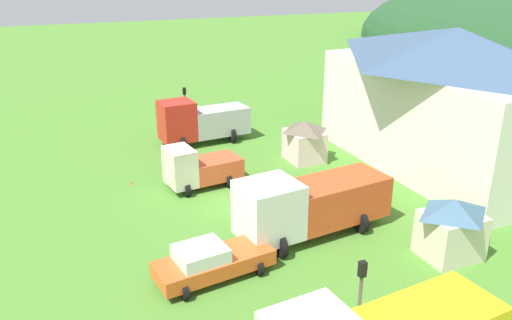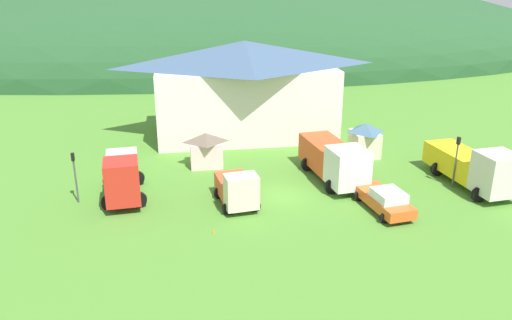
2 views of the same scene
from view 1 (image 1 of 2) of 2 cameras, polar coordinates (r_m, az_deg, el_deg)
name	(u,v)px [view 1 (image 1 of 2)]	position (r m, az deg, el deg)	size (l,w,h in m)	color
ground_plane	(233,206)	(29.63, -2.53, -5.10)	(200.00, 200.00, 0.00)	#4C842D
depot_building	(449,97)	(36.40, 20.49, 6.51)	(18.18, 9.86, 9.18)	white
play_shed_cream	(452,227)	(25.85, 20.70, -6.93)	(2.39, 2.78, 2.94)	beige
play_shed_pink	(305,140)	(36.03, 5.36, 2.20)	(2.82, 2.43, 2.85)	beige
crane_truck_red	(200,121)	(39.42, -6.23, 4.29)	(3.42, 6.95, 3.48)	red
light_truck_cream	(198,167)	(31.79, -6.42, -0.82)	(2.98, 4.79, 2.69)	beige
heavy_rig_white	(308,203)	(26.04, 5.72, -4.77)	(3.94, 8.33, 3.32)	white
service_pickup_orange	(211,261)	(23.07, -4.95, -11.02)	(2.87, 5.44, 1.66)	#E65823
traffic_light_west	(185,105)	(42.13, -7.81, 6.05)	(0.20, 0.32, 3.68)	#4C4C51
traffic_light_east	(360,301)	(18.28, 11.35, -14.92)	(0.20, 0.32, 3.94)	#4C4C51
traffic_cone_near_pickup	(268,182)	(32.71, 1.37, -2.47)	(0.36, 0.36, 0.63)	orange
traffic_cone_mid_row	(132,184)	(33.32, -13.50, -2.62)	(0.36, 0.36, 0.49)	orange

